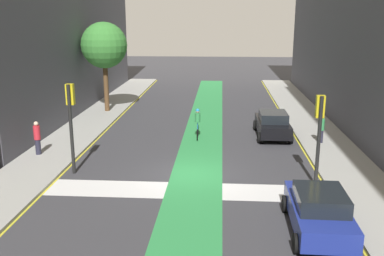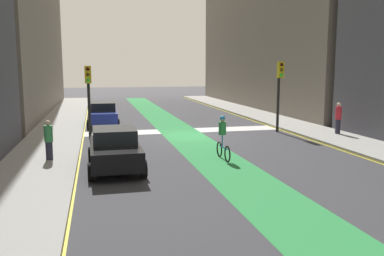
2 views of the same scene
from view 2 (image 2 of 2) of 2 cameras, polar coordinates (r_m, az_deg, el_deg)
name	(u,v)px [view 2 (image 2 of 2)]	position (r m, az deg, el deg)	size (l,w,h in m)	color
ground_plane	(191,136)	(23.27, -0.19, -1.11)	(120.00, 120.00, 0.00)	#38383D
bike_lane_paint	(185,136)	(23.20, -0.95, -1.13)	(2.40, 60.00, 0.01)	#2D8C47
crosswalk_band	(183,131)	(25.20, -1.22, -0.37)	(12.00, 1.80, 0.01)	silver
sidewalk_left	(310,130)	(25.99, 16.14, -0.28)	(3.00, 60.00, 0.15)	#9E9E99
curb_stripe_left	(287,132)	(25.30, 13.17, -0.56)	(0.16, 60.00, 0.01)	yellow
sidewalk_right	(53,140)	(22.79, -18.89, -1.59)	(3.00, 60.00, 0.15)	#9E9E99
curb_stripe_right	(82,140)	(22.70, -15.12, -1.64)	(0.16, 60.00, 0.01)	yellow
traffic_signal_near_right	(88,87)	(23.31, -14.28, 5.53)	(0.35, 0.52, 3.96)	black
traffic_signal_near_left	(280,83)	(24.90, 12.14, 6.16)	(0.35, 0.52, 4.21)	black
car_black_right_far	(115,149)	(15.86, -10.74, -2.84)	(2.05, 4.22, 1.57)	black
car_blue_right_near	(103,114)	(27.86, -12.31, 1.94)	(2.09, 4.23, 1.57)	navy
cyclist_in_lane	(223,137)	(17.30, 4.32, -1.21)	(0.32, 1.73, 1.86)	black
pedestrian_sidewalk_right_a	(49,140)	(17.50, -19.40, -1.57)	(0.34, 0.34, 1.61)	#262638
pedestrian_sidewalk_left_a	(338,118)	(24.48, 19.77, 1.36)	(0.34, 0.34, 1.77)	#262638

